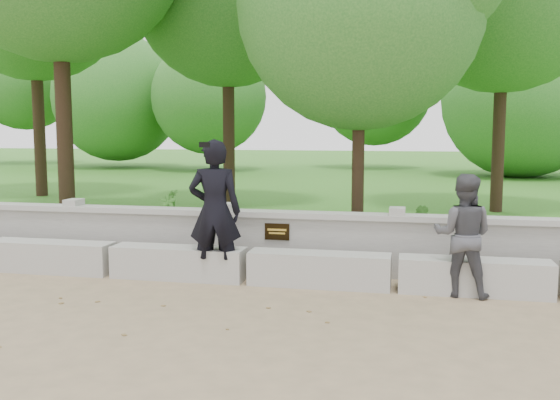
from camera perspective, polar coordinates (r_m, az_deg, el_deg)
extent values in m
plane|color=#957E5B|center=(6.93, -7.16, -11.18)|extent=(80.00, 80.00, 0.00)
cube|color=#366517|center=(20.44, 5.79, 0.99)|extent=(40.00, 22.00, 0.25)
cube|color=#AFADA5|center=(9.83, -20.24, -4.88)|extent=(1.90, 0.45, 0.45)
cube|color=#AFADA5|center=(8.93, -9.26, -5.68)|extent=(1.90, 0.45, 0.45)
cube|color=#AFADA5|center=(8.43, 3.60, -6.34)|extent=(1.90, 0.45, 0.45)
cube|color=#AFADA5|center=(8.38, 17.34, -6.71)|extent=(1.90, 0.45, 0.45)
cube|color=#A5A29B|center=(9.25, -1.90, -4.00)|extent=(12.50, 0.25, 0.82)
cube|color=#AFADA5|center=(9.18, -1.92, -1.24)|extent=(12.50, 0.35, 0.08)
cube|color=black|center=(9.02, -0.27, -2.92)|extent=(0.36, 0.02, 0.24)
imported|color=black|center=(8.52, -5.99, -1.05)|extent=(0.78, 0.57, 1.96)
cube|color=black|center=(8.07, -6.93, 5.05)|extent=(0.14, 0.04, 0.07)
imported|color=#434349|center=(8.16, 16.39, -3.10)|extent=(0.84, 0.70, 1.55)
cylinder|color=#382619|center=(18.38, -21.22, 7.56)|extent=(0.31, 0.31, 4.63)
cylinder|color=#382619|center=(13.00, -19.19, 8.24)|extent=(0.31, 0.31, 4.63)
cylinder|color=#382619|center=(15.03, -4.72, 7.38)|extent=(0.28, 0.28, 4.14)
cylinder|color=#382619|center=(10.37, 7.17, 4.57)|extent=(0.20, 0.20, 3.01)
cylinder|color=#382619|center=(14.67, 19.41, 6.82)|extent=(0.27, 0.27, 4.03)
imported|color=#386F26|center=(12.03, -10.16, -0.94)|extent=(0.39, 0.37, 0.61)
imported|color=#386F26|center=(11.12, 12.88, -1.85)|extent=(0.37, 0.36, 0.52)
imported|color=#386F26|center=(12.86, -9.88, -0.43)|extent=(0.47, 0.46, 0.62)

